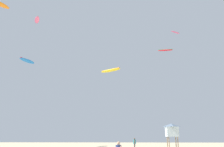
{
  "coord_description": "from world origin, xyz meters",
  "views": [
    {
      "loc": [
        1.12,
        -12.46,
        2.22
      ],
      "look_at": [
        0.0,
        18.6,
        10.45
      ],
      "focal_mm": 37.2,
      "sensor_mm": 36.0,
      "label": 1
    }
  ],
  "objects": [
    {
      "name": "kite_aloft_4",
      "position": [
        13.41,
        35.12,
        24.11
      ],
      "size": [
        2.54,
        2.09,
        0.48
      ],
      "color": "#E5598C"
    },
    {
      "name": "kite_aloft_0",
      "position": [
        -0.39,
        22.8,
        12.07
      ],
      "size": [
        3.62,
        2.93,
        0.48
      ],
      "color": "yellow"
    },
    {
      "name": "kite_aloft_5",
      "position": [
        12.26,
        41.29,
        22.25
      ],
      "size": [
        3.71,
        1.53,
        0.64
      ],
      "color": "red"
    },
    {
      "name": "kite_aloft_3",
      "position": [
        -18.81,
        34.28,
        17.62
      ],
      "size": [
        2.69,
        4.39,
        0.62
      ],
      "color": "blue"
    },
    {
      "name": "kite_aloft_2",
      "position": [
        -10.19,
        15.93,
        17.44
      ],
      "size": [
        1.52,
        2.18,
        0.43
      ],
      "color": "#E5598C"
    },
    {
      "name": "lifeguard_tower",
      "position": [
        10.1,
        29.74,
        3.05
      ],
      "size": [
        2.3,
        2.3,
        4.15
      ],
      "color": "#8C704C",
      "rests_on": "ground"
    },
    {
      "name": "person_midground",
      "position": [
        3.23,
        24.53,
        1.02
      ],
      "size": [
        0.4,
        0.58,
        1.75
      ],
      "rotation": [
        0.0,
        0.0,
        6.24
      ],
      "color": "#2D2D33",
      "rests_on": "ground"
    },
    {
      "name": "kite_aloft_1",
      "position": [
        -14.77,
        14.48,
        19.08
      ],
      "size": [
        2.01,
        2.73,
        0.46
      ],
      "color": "orange"
    }
  ]
}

